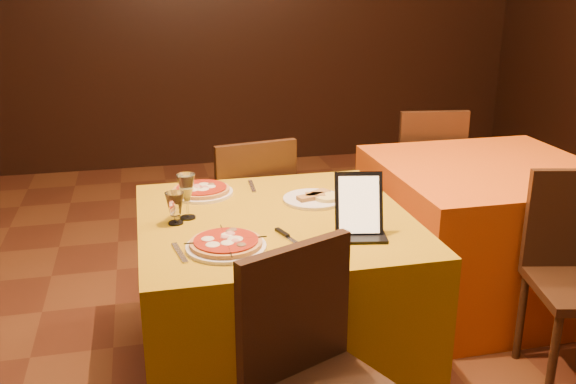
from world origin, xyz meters
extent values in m
cube|color=#5E2D19|center=(0.00, 0.00, -0.01)|extent=(6.00, 7.00, 0.01)
cube|color=black|center=(0.00, 3.50, 1.40)|extent=(6.00, 0.01, 2.80)
cube|color=#A9800A|center=(-0.04, 0.06, 0.38)|extent=(1.10, 1.10, 0.75)
cube|color=#D2510D|center=(1.21, 0.53, 0.38)|extent=(1.10, 1.10, 0.75)
cylinder|color=white|center=(-0.27, -0.22, 0.76)|extent=(0.29, 0.29, 0.01)
cylinder|color=#AD4C23|center=(-0.27, -0.22, 0.77)|extent=(0.26, 0.26, 0.02)
cylinder|color=white|center=(-0.30, 0.41, 0.76)|extent=(0.28, 0.28, 0.01)
cylinder|color=#AD4C23|center=(-0.30, 0.41, 0.77)|extent=(0.25, 0.25, 0.02)
cylinder|color=white|center=(0.17, 0.21, 0.76)|extent=(0.26, 0.26, 0.01)
cylinder|color=olive|center=(0.17, 0.21, 0.77)|extent=(0.16, 0.16, 0.02)
cube|color=black|center=(0.24, -0.19, 0.87)|extent=(0.20, 0.13, 0.23)
cube|color=#ABACB2|center=(-0.02, -0.22, 0.75)|extent=(0.09, 0.24, 0.01)
cube|color=silver|center=(-0.44, -0.22, 0.75)|extent=(0.05, 0.18, 0.01)
cube|color=#ABAAB1|center=(-0.06, 0.46, 0.75)|extent=(0.03, 0.18, 0.01)
camera|label=1|loc=(-0.54, -2.34, 1.69)|focal=40.00mm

